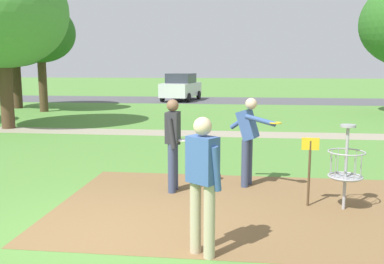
{
  "coord_description": "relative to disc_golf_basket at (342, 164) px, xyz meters",
  "views": [
    {
      "loc": [
        1.97,
        -5.1,
        2.29
      ],
      "look_at": [
        0.99,
        3.05,
        1.0
      ],
      "focal_mm": 38.99,
      "sensor_mm": 36.0,
      "label": 1
    }
  ],
  "objects": [
    {
      "name": "ground_plane",
      "position": [
        -3.58,
        -1.64,
        -0.75
      ],
      "size": [
        160.0,
        160.0,
        0.0
      ],
      "primitive_type": "plane",
      "color": "#518438"
    },
    {
      "name": "dirt_tee_pad",
      "position": [
        -1.6,
        -0.09,
        -0.75
      ],
      "size": [
        6.04,
        3.96,
        0.01
      ],
      "primitive_type": "cube",
      "color": "brown",
      "rests_on": "ground"
    },
    {
      "name": "disc_golf_basket",
      "position": [
        0.0,
        0.0,
        0.0
      ],
      "size": [
        0.98,
        0.58,
        1.39
      ],
      "color": "#9E9EA3",
      "rests_on": "ground"
    },
    {
      "name": "player_foreground_watching",
      "position": [
        -2.85,
        0.65,
        0.21
      ],
      "size": [
        0.41,
        0.48,
        1.71
      ],
      "color": "#384260",
      "rests_on": "ground"
    },
    {
      "name": "player_throwing",
      "position": [
        -1.48,
        1.17,
        0.23
      ],
      "size": [
        0.96,
        0.79,
        1.71
      ],
      "color": "#384260",
      "rests_on": "ground"
    },
    {
      "name": "player_waiting_left",
      "position": [
        -2.06,
        -1.94,
        0.21
      ],
      "size": [
        0.48,
        0.45,
        1.71
      ],
      "color": "tan",
      "rests_on": "ground"
    },
    {
      "name": "tree_near_left",
      "position": [
        -10.3,
        7.81,
        3.49
      ],
      "size": [
        4.77,
        4.77,
        6.29
      ],
      "color": "#4C3823",
      "rests_on": "ground"
    },
    {
      "name": "tree_near_right",
      "position": [
        -13.99,
        15.1,
        3.59
      ],
      "size": [
        4.91,
        4.91,
        6.45
      ],
      "color": "#422D1E",
      "rests_on": "ground"
    },
    {
      "name": "tree_mid_right",
      "position": [
        -11.72,
        13.56,
        3.18
      ],
      "size": [
        3.48,
        3.48,
        5.45
      ],
      "color": "#4C3823",
      "rests_on": "ground"
    },
    {
      "name": "parking_lot_strip",
      "position": [
        -3.58,
        21.9,
        -0.75
      ],
      "size": [
        36.0,
        6.0,
        0.01
      ],
      "primitive_type": "cube",
      "color": "#4C4C51",
      "rests_on": "ground"
    },
    {
      "name": "parked_car_leftmost",
      "position": [
        -5.74,
        21.44,
        0.17
      ],
      "size": [
        2.43,
        4.42,
        1.84
      ],
      "color": "silver",
      "rests_on": "ground"
    },
    {
      "name": "gravel_path",
      "position": [
        -3.58,
        7.44,
        -0.75
      ],
      "size": [
        40.0,
        1.33,
        0.0
      ],
      "primitive_type": "cube",
      "color": "gray",
      "rests_on": "ground"
    }
  ]
}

